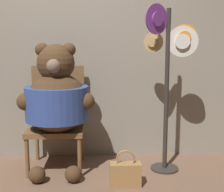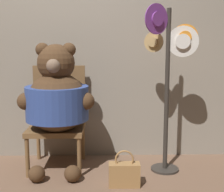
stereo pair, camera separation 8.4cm
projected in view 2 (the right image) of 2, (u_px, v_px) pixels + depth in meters
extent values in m
plane|color=brown|center=(66.00, 175.00, 3.03)|extent=(14.00, 14.00, 0.00)
cube|color=gray|center=(71.00, 50.00, 3.44)|extent=(8.00, 0.10, 2.39)
cylinder|color=brown|center=(27.00, 158.00, 2.96)|extent=(0.04, 0.04, 0.39)
cylinder|color=brown|center=(79.00, 157.00, 2.96)|extent=(0.04, 0.04, 0.39)
cylinder|color=brown|center=(38.00, 142.00, 3.44)|extent=(0.04, 0.04, 0.39)
cylinder|color=brown|center=(83.00, 142.00, 3.44)|extent=(0.04, 0.04, 0.39)
cube|color=brown|center=(57.00, 128.00, 3.16)|extent=(0.55, 0.55, 0.05)
cube|color=brown|center=(60.00, 93.00, 3.36)|extent=(0.55, 0.04, 0.60)
sphere|color=#4C331E|center=(57.00, 103.00, 3.04)|extent=(0.60, 0.60, 0.60)
cylinder|color=#334C99|center=(57.00, 103.00, 3.04)|extent=(0.61, 0.61, 0.33)
sphere|color=#4C331E|center=(56.00, 63.00, 2.98)|extent=(0.36, 0.36, 0.36)
sphere|color=#4C331E|center=(42.00, 50.00, 2.95)|extent=(0.13, 0.13, 0.13)
sphere|color=#4C331E|center=(69.00, 50.00, 2.96)|extent=(0.13, 0.13, 0.13)
sphere|color=#7A604C|center=(53.00, 66.00, 2.83)|extent=(0.13, 0.13, 0.13)
sphere|color=#4C331E|center=(26.00, 101.00, 2.96)|extent=(0.17, 0.17, 0.17)
sphere|color=#4C331E|center=(86.00, 101.00, 2.97)|extent=(0.17, 0.17, 0.17)
sphere|color=#4C331E|center=(37.00, 174.00, 2.87)|extent=(0.16, 0.16, 0.16)
sphere|color=#4C331E|center=(72.00, 174.00, 2.88)|extent=(0.16, 0.16, 0.16)
cylinder|color=#332D28|center=(165.00, 169.00, 3.16)|extent=(0.28, 0.28, 0.02)
cylinder|color=#332D28|center=(167.00, 92.00, 3.04)|extent=(0.04, 0.04, 1.59)
cylinder|color=tan|center=(154.00, 42.00, 3.03)|extent=(0.18, 0.11, 0.20)
cylinder|color=tan|center=(154.00, 42.00, 3.03)|extent=(0.11, 0.10, 0.10)
cylinder|color=#7A388E|center=(157.00, 19.00, 2.83)|extent=(0.23, 0.17, 0.28)
cylinder|color=#7A388E|center=(157.00, 19.00, 2.83)|extent=(0.14, 0.11, 0.13)
cylinder|color=silver|center=(183.00, 41.00, 2.93)|extent=(0.28, 0.08, 0.29)
cylinder|color=silver|center=(183.00, 41.00, 2.93)|extent=(0.15, 0.10, 0.14)
cylinder|color=orange|center=(185.00, 37.00, 2.93)|extent=(0.24, 0.06, 0.25)
cylinder|color=orange|center=(185.00, 37.00, 2.93)|extent=(0.13, 0.09, 0.12)
cube|color=#A87A47|center=(124.00, 175.00, 2.78)|extent=(0.28, 0.12, 0.21)
torus|color=#A87A47|center=(124.00, 159.00, 2.76)|extent=(0.17, 0.02, 0.17)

